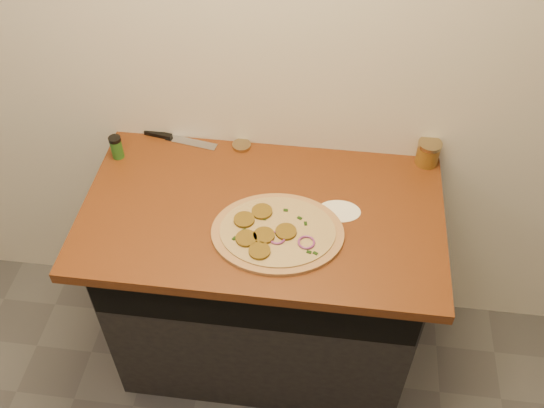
# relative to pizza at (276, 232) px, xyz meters

# --- Properties ---
(cabinet) EXTENTS (1.10, 0.60, 0.86)m
(cabinet) POSITION_rel_pizza_xyz_m (-0.06, 0.13, -0.48)
(cabinet) COLOR black
(cabinet) RESTS_ON ground
(countertop) EXTENTS (1.20, 0.70, 0.04)m
(countertop) POSITION_rel_pizza_xyz_m (-0.06, 0.10, -0.03)
(countertop) COLOR brown
(countertop) RESTS_ON cabinet
(pizza) EXTENTS (0.45, 0.45, 0.03)m
(pizza) POSITION_rel_pizza_xyz_m (0.00, 0.00, 0.00)
(pizza) COLOR tan
(pizza) RESTS_ON countertop
(chefs_knife) EXTENTS (0.28, 0.08, 0.02)m
(chefs_knife) POSITION_rel_pizza_xyz_m (-0.43, 0.42, -0.00)
(chefs_knife) COLOR #B7BAC1
(chefs_knife) RESTS_ON countertop
(mason_jar_lid) EXTENTS (0.08, 0.08, 0.01)m
(mason_jar_lid) POSITION_rel_pizza_xyz_m (-0.18, 0.40, -0.00)
(mason_jar_lid) COLOR #9D865B
(mason_jar_lid) RESTS_ON countertop
(salsa_jar) EXTENTS (0.08, 0.08, 0.09)m
(salsa_jar) POSITION_rel_pizza_xyz_m (0.49, 0.40, 0.04)
(salsa_jar) COLOR #A61C10
(salsa_jar) RESTS_ON countertop
(spice_shaker) EXTENTS (0.04, 0.04, 0.09)m
(spice_shaker) POSITION_rel_pizza_xyz_m (-0.61, 0.30, 0.03)
(spice_shaker) COLOR #265C1D
(spice_shaker) RESTS_ON countertop
(flour_spill) EXTENTS (0.15, 0.15, 0.00)m
(flour_spill) POSITION_rel_pizza_xyz_m (0.19, 0.13, -0.01)
(flour_spill) COLOR white
(flour_spill) RESTS_ON countertop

